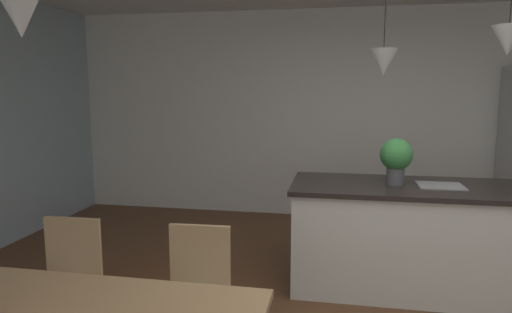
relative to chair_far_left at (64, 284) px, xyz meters
The scene contains 8 objects.
wall_back_kitchen 4.27m from the chair_far_left, 58.66° to the left, with size 10.00×0.12×2.70m, color silver.
chair_far_left is the anchor object (origin of this frame).
chair_far_right 0.86m from the chair_far_left, ahead, with size 0.41×0.41×0.87m.
kitchen_island 2.85m from the chair_far_left, 29.83° to the left, with size 2.35×0.87×0.91m.
pendant_over_table 1.81m from the chair_far_left, 60.30° to the right, with size 0.24×0.24×0.81m.
pendant_over_island_main 2.85m from the chair_far_left, 35.15° to the left, with size 0.23×0.23×0.91m.
pendant_over_island_aux 3.62m from the chair_far_left, 25.81° to the left, with size 0.25×0.25×0.76m.
potted_plant_on_island 2.66m from the chair_far_left, 33.42° to the left, with size 0.27×0.27×0.39m.
Camera 1 is at (-0.50, -2.71, 1.69)m, focal length 31.47 mm.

